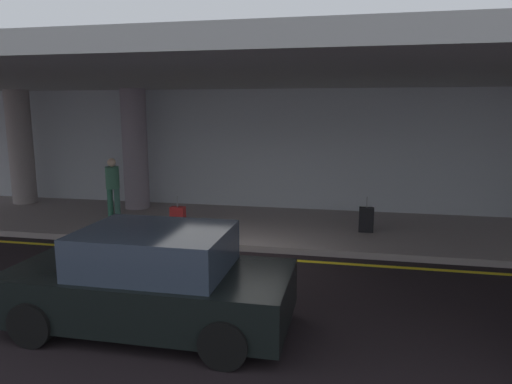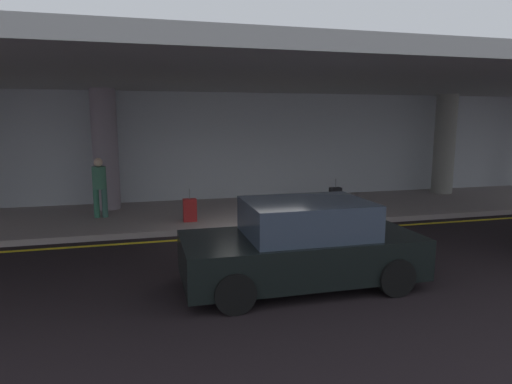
{
  "view_description": "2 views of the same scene",
  "coord_description": "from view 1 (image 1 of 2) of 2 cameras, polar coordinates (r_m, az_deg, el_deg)",
  "views": [
    {
      "loc": [
        2.5,
        -8.84,
        3.19
      ],
      "look_at": [
        0.19,
        2.37,
        1.14
      ],
      "focal_mm": 32.49,
      "sensor_mm": 36.0,
      "label": 1
    },
    {
      "loc": [
        -2.91,
        -9.82,
        2.87
      ],
      "look_at": [
        -0.0,
        1.41,
        0.97
      ],
      "focal_mm": 30.85,
      "sensor_mm": 36.0,
      "label": 2
    }
  ],
  "objects": [
    {
      "name": "terminal_back_wall",
      "position": [
        14.47,
        1.64,
        5.04
      ],
      "size": [
        26.0,
        0.3,
        3.8
      ],
      "primitive_type": "cube",
      "color": "#B4B9C1",
      "rests_on": "ground"
    },
    {
      "name": "suitcase_upright_secondary",
      "position": [
        11.94,
        13.42,
        -3.33
      ],
      "size": [
        0.36,
        0.22,
        0.9
      ],
      "rotation": [
        0.0,
        0.0,
        0.47
      ],
      "color": "black",
      "rests_on": "sidewalk"
    },
    {
      "name": "ground_plane",
      "position": [
        9.73,
        -3.99,
        -9.0
      ],
      "size": [
        60.0,
        60.0,
        0.0
      ],
      "primitive_type": "plane",
      "color": "black"
    },
    {
      "name": "suitcase_upright_primary",
      "position": [
        11.87,
        -9.59,
        -3.27
      ],
      "size": [
        0.36,
        0.22,
        0.9
      ],
      "rotation": [
        0.0,
        0.0,
        -0.37
      ],
      "color": "maroon",
      "rests_on": "sidewalk"
    },
    {
      "name": "traveler_with_luggage",
      "position": [
        13.76,
        -17.23,
        1.02
      ],
      "size": [
        0.38,
        0.38,
        1.68
      ],
      "rotation": [
        0.0,
        0.0,
        2.09
      ],
      "color": "#2E664D",
      "rests_on": "sidewalk"
    },
    {
      "name": "sidewalk",
      "position": [
        12.59,
        -0.19,
        -4.16
      ],
      "size": [
        26.0,
        4.2,
        0.15
      ],
      "primitive_type": "cube",
      "color": "gray",
      "rests_on": "ground"
    },
    {
      "name": "support_column_left_mid",
      "position": [
        14.73,
        -14.66,
        5.1
      ],
      "size": [
        0.76,
        0.76,
        3.65
      ],
      "primitive_type": "cylinder",
      "color": "gray",
      "rests_on": "sidewalk"
    },
    {
      "name": "support_column_far_left",
      "position": [
        16.88,
        -26.98,
        4.93
      ],
      "size": [
        0.76,
        0.76,
        3.65
      ],
      "primitive_type": "cylinder",
      "color": "gray",
      "rests_on": "sidewalk"
    },
    {
      "name": "car_black_no2",
      "position": [
        7.05,
        -12.7,
        -10.67
      ],
      "size": [
        4.1,
        1.92,
        1.5
      ],
      "rotation": [
        0.0,
        0.0,
        0.07
      ],
      "color": "black",
      "rests_on": "ground"
    },
    {
      "name": "ceiling_overhang",
      "position": [
        11.74,
        -0.72,
        13.87
      ],
      "size": [
        28.0,
        13.2,
        0.3
      ],
      "primitive_type": "cube",
      "color": "#989A99",
      "rests_on": "support_column_far_left"
    },
    {
      "name": "lane_stripe_yellow",
      "position": [
        10.27,
        -3.08,
        -7.92
      ],
      "size": [
        26.0,
        0.14,
        0.01
      ],
      "primitive_type": "cube",
      "color": "yellow",
      "rests_on": "ground"
    }
  ]
}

